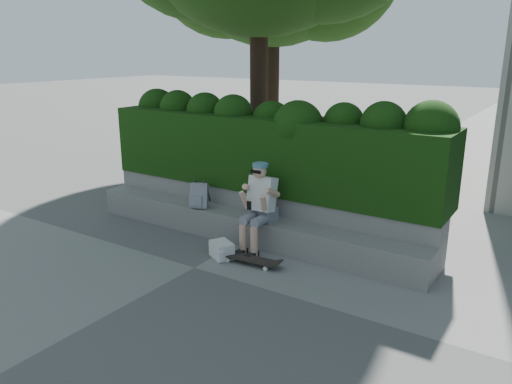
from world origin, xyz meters
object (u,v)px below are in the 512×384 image
Objects in this scene: skateboard at (249,259)px; backpack_ground at (222,250)px; person at (260,204)px; backpack_plaid at (199,195)px.

backpack_ground is at bearing 178.95° from skateboard.
person is 3.72× the size of backpack_ground.
skateboard is at bearing -50.48° from backpack_plaid.
skateboard is (0.16, -0.53, -0.67)m from person.
backpack_plaid is at bearing 152.37° from skateboard.
skateboard is 2.14× the size of backpack_plaid.
skateboard is 2.44× the size of backpack_ground.
person is at bearing -30.96° from backpack_plaid.
person is 1.26m from backpack_plaid.
backpack_ground is (-0.48, -0.03, 0.04)m from skateboard.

